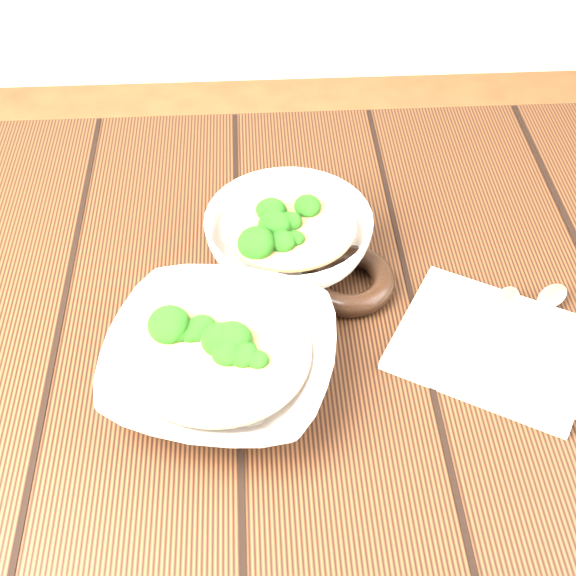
{
  "coord_description": "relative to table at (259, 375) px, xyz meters",
  "views": [
    {
      "loc": [
        0.0,
        -0.62,
        1.42
      ],
      "look_at": [
        0.04,
        -0.02,
        0.8
      ],
      "focal_mm": 50.0,
      "sensor_mm": 36.0,
      "label": 1
    }
  ],
  "objects": [
    {
      "name": "table",
      "position": [
        0.0,
        0.0,
        0.0
      ],
      "size": [
        1.2,
        0.8,
        0.75
      ],
      "color": "#392110",
      "rests_on": "ground"
    },
    {
      "name": "spoon_right",
      "position": [
        0.31,
        -0.03,
        0.13
      ],
      "size": [
        0.13,
        0.12,
        0.01
      ],
      "color": "#A9A495",
      "rests_on": "napkin"
    },
    {
      "name": "trivet",
      "position": [
        0.11,
        0.03,
        0.13
      ],
      "size": [
        0.12,
        0.12,
        0.03
      ],
      "primitive_type": "torus",
      "rotation": [
        0.0,
        0.0,
        0.13
      ],
      "color": "black",
      "rests_on": "table"
    },
    {
      "name": "napkin",
      "position": [
        0.25,
        -0.07,
        0.13
      ],
      "size": [
        0.25,
        0.24,
        0.01
      ],
      "primitive_type": "cube",
      "rotation": [
        0.0,
        0.0,
        -0.52
      ],
      "color": "beige",
      "rests_on": "table"
    },
    {
      "name": "spoon_left",
      "position": [
        0.26,
        -0.04,
        0.13
      ],
      "size": [
        0.11,
        0.15,
        0.01
      ],
      "color": "#A9A495",
      "rests_on": "napkin"
    },
    {
      "name": "soup_bowl_back",
      "position": [
        0.04,
        0.08,
        0.15
      ],
      "size": [
        0.24,
        0.24,
        0.07
      ],
      "color": "silver",
      "rests_on": "table"
    },
    {
      "name": "soup_bowl_front",
      "position": [
        -0.04,
        -0.1,
        0.15
      ],
      "size": [
        0.28,
        0.28,
        0.07
      ],
      "color": "silver",
      "rests_on": "table"
    }
  ]
}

